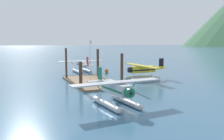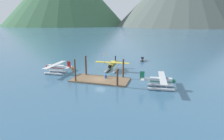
# 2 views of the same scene
# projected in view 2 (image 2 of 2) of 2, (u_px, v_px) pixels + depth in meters

# --- Properties ---
(ground_plane) EXTENTS (1200.00, 1200.00, 0.00)m
(ground_plane) POSITION_uv_depth(u_px,v_px,m) (100.00, 80.00, 47.88)
(ground_plane) COLOR #38607F
(dock_platform) EXTENTS (14.61, 6.92, 0.30)m
(dock_platform) POSITION_uv_depth(u_px,v_px,m) (100.00, 80.00, 47.85)
(dock_platform) COLOR brown
(dock_platform) RESTS_ON ground
(piling_near_left) EXTENTS (0.38, 0.38, 5.82)m
(piling_near_left) POSITION_uv_depth(u_px,v_px,m) (75.00, 71.00, 45.71)
(piling_near_left) COLOR #4C3323
(piling_near_left) RESTS_ON ground
(piling_near_right) EXTENTS (0.47, 0.47, 4.13)m
(piling_near_right) POSITION_uv_depth(u_px,v_px,m) (117.00, 78.00, 42.92)
(piling_near_right) COLOR #4C3323
(piling_near_right) RESTS_ON ground
(piling_far_left) EXTENTS (0.49, 0.49, 5.60)m
(piling_far_left) POSITION_uv_depth(u_px,v_px,m) (86.00, 66.00, 51.44)
(piling_far_left) COLOR #4C3323
(piling_far_left) RESTS_ON ground
(piling_far_right) EXTENTS (0.43, 0.43, 5.19)m
(piling_far_right) POSITION_uv_depth(u_px,v_px,m) (123.00, 69.00, 48.93)
(piling_far_right) COLOR #4C3323
(piling_far_right) RESTS_ON ground
(flagpole) EXTENTS (0.95, 0.10, 7.02)m
(flagpole) POSITION_uv_depth(u_px,v_px,m) (105.00, 64.00, 45.84)
(flagpole) COLOR silver
(flagpole) RESTS_ON dock_platform
(fuel_drum) EXTENTS (0.62, 0.62, 0.88)m
(fuel_drum) POSITION_uv_depth(u_px,v_px,m) (106.00, 77.00, 48.58)
(fuel_drum) COLOR #1E4C99
(fuel_drum) RESTS_ON dock_platform
(mooring_buoy) EXTENTS (0.87, 0.87, 0.87)m
(mooring_buoy) POSITION_uv_depth(u_px,v_px,m) (73.00, 68.00, 57.85)
(mooring_buoy) COLOR orange
(mooring_buoy) RESTS_ON ground
(seaplane_silver_stbd_aft) EXTENTS (7.96, 10.48, 3.84)m
(seaplane_silver_stbd_aft) POSITION_uv_depth(u_px,v_px,m) (161.00, 82.00, 41.66)
(seaplane_silver_stbd_aft) COLOR #B7BABF
(seaplane_silver_stbd_aft) RESTS_ON ground
(seaplane_white_port_fwd) EXTENTS (7.98, 10.43, 3.84)m
(seaplane_white_port_fwd) POSITION_uv_depth(u_px,v_px,m) (56.00, 68.00, 53.46)
(seaplane_white_port_fwd) COLOR #B7BABF
(seaplane_white_port_fwd) RESTS_ON ground
(seaplane_yellow_bow_centre) EXTENTS (10.44, 7.98, 3.84)m
(seaplane_yellow_bow_centre) POSITION_uv_depth(u_px,v_px,m) (112.00, 66.00, 56.54)
(seaplane_yellow_bow_centre) COLOR #B7BABF
(seaplane_yellow_bow_centre) RESTS_ON ground
(boat_grey_open_north) EXTENTS (2.03, 4.87, 1.50)m
(boat_grey_open_north) POSITION_uv_depth(u_px,v_px,m) (142.00, 60.00, 70.72)
(boat_grey_open_north) COLOR gray
(boat_grey_open_north) RESTS_ON ground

